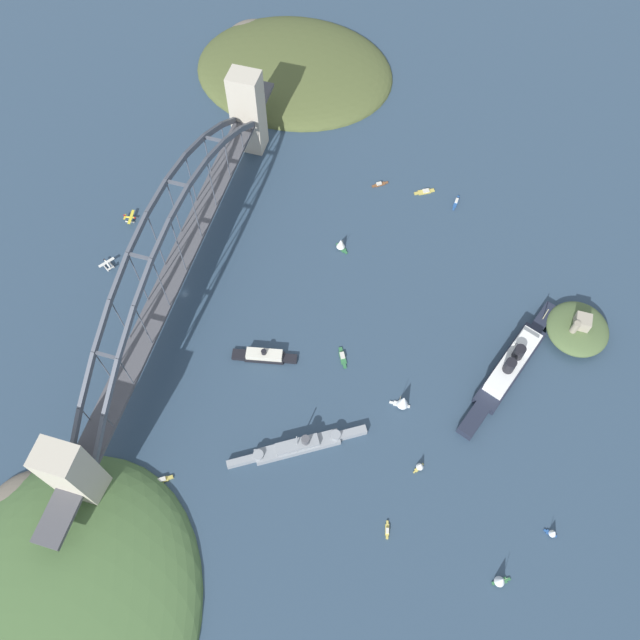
% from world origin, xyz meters
% --- Properties ---
extents(ground_plane, '(1400.00, 1400.00, 0.00)m').
position_xyz_m(ground_plane, '(0.00, 0.00, 0.00)').
color(ground_plane, '#2D4256').
extents(harbor_arch_bridge, '(295.41, 18.46, 70.28)m').
position_xyz_m(harbor_arch_bridge, '(0.00, 0.00, 29.11)').
color(harbor_arch_bridge, '#BCB29E').
rests_on(harbor_arch_bridge, ground).
extents(headland_west_shore, '(113.79, 138.15, 23.72)m').
position_xyz_m(headland_west_shore, '(-191.77, 3.90, 0.00)').
color(headland_west_shore, '#4C562D').
rests_on(headland_west_shore, ground).
extents(headland_east_shore, '(165.15, 131.16, 31.19)m').
position_xyz_m(headland_east_shore, '(178.52, 6.15, 0.00)').
color(headland_east_shore, '#476638').
rests_on(headland_east_shore, ground).
extents(ocean_liner, '(89.63, 40.76, 20.92)m').
position_xyz_m(ocean_liner, '(-3.03, 182.22, 5.95)').
color(ocean_liner, '#1E2333').
rests_on(ocean_liner, ground).
extents(naval_cruiser, '(39.64, 62.52, 16.92)m').
position_xyz_m(naval_cruiser, '(68.55, 88.40, 2.97)').
color(naval_cruiser, gray).
rests_on(naval_cruiser, ground).
extents(harbor_ferry_steamer, '(11.98, 35.00, 7.93)m').
position_xyz_m(harbor_ferry_steamer, '(26.04, 56.15, 2.41)').
color(harbor_ferry_steamer, black).
rests_on(harbor_ferry_steamer, ground).
extents(fort_island_mid_harbor, '(34.38, 33.42, 16.75)m').
position_xyz_m(fort_island_mid_harbor, '(-35.04, 213.73, 4.99)').
color(fort_island_mid_harbor, '#4C6038').
rests_on(fort_island_mid_harbor, ground).
extents(seaplane_taxiing_near_bridge, '(10.65, 7.25, 4.53)m').
position_xyz_m(seaplane_taxiing_near_bridge, '(-39.08, -50.09, 1.75)').
color(seaplane_taxiing_near_bridge, '#B7B7B2').
rests_on(seaplane_taxiing_near_bridge, ground).
extents(seaplane_second_in_formation, '(9.07, 8.90, 4.99)m').
position_xyz_m(seaplane_second_in_formation, '(-4.40, -48.51, 2.12)').
color(seaplane_second_in_formation, '#B7B7B2').
rests_on(seaplane_second_in_formation, ground).
extents(small_boat_0, '(11.86, 7.31, 2.04)m').
position_xyz_m(small_boat_0, '(14.43, 96.22, 0.72)').
color(small_boat_0, '#2D6B3D').
rests_on(small_boat_0, ground).
extents(small_boat_1, '(8.05, 12.17, 1.75)m').
position_xyz_m(small_boat_1, '(-109.22, 115.35, 0.62)').
color(small_boat_1, gold).
rests_on(small_boat_1, ground).
extents(small_boat_2, '(6.20, 5.02, 6.20)m').
position_xyz_m(small_boat_2, '(61.70, 147.92, 2.94)').
color(small_boat_2, gold).
rests_on(small_boat_2, ground).
extents(small_boat_3, '(7.27, 9.29, 2.22)m').
position_xyz_m(small_boat_3, '(-107.07, 87.13, 0.77)').
color(small_boat_3, brown).
rests_on(small_boat_3, ground).
extents(small_boat_4, '(7.14, 8.49, 8.74)m').
position_xyz_m(small_boat_4, '(-54.33, 76.50, 4.02)').
color(small_boat_4, '#2D6B3D').
rests_on(small_boat_4, ground).
extents(small_boat_5, '(6.04, 10.68, 11.72)m').
position_xyz_m(small_boat_5, '(32.21, 132.65, 5.43)').
color(small_boat_5, silver).
rests_on(small_boat_5, ground).
extents(small_boat_6, '(6.53, 8.25, 9.86)m').
position_xyz_m(small_boat_6, '(103.17, 193.17, 4.52)').
color(small_boat_6, '#2D6B3D').
rests_on(small_boat_6, ground).
extents(small_boat_7, '(11.18, 2.71, 2.41)m').
position_xyz_m(small_boat_7, '(-106.11, 135.41, 0.87)').
color(small_boat_7, '#234C8C').
rests_on(small_boat_7, ground).
extents(small_boat_8, '(8.31, 2.81, 2.21)m').
position_xyz_m(small_boat_8, '(95.23, 139.65, 0.80)').
color(small_boat_8, gold).
rests_on(small_boat_8, ground).
extents(small_boat_9, '(8.46, 11.02, 2.26)m').
position_xyz_m(small_boat_9, '(102.82, 29.26, 0.81)').
color(small_boat_9, gold).
rests_on(small_boat_9, ground).
extents(small_boat_10, '(4.17, 6.31, 6.32)m').
position_xyz_m(small_boat_10, '(75.56, 213.52, 2.95)').
color(small_boat_10, '#234C8C').
rests_on(small_boat_10, ground).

